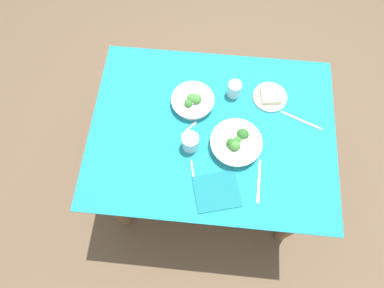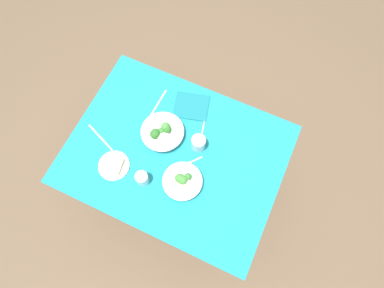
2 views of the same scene
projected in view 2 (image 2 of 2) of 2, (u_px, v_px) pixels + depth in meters
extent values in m
plane|color=brown|center=(180.00, 184.00, 2.53)|extent=(6.00, 6.00, 0.00)
cube|color=#197A84|center=(175.00, 153.00, 1.85)|extent=(1.21, 0.92, 0.01)
cube|color=brown|center=(176.00, 154.00, 1.86)|extent=(1.17, 0.89, 0.02)
cylinder|color=brown|center=(265.00, 155.00, 2.24)|extent=(0.07, 0.07, 0.70)
cylinder|color=brown|center=(138.00, 102.00, 2.39)|extent=(0.07, 0.07, 0.70)
cylinder|color=brown|center=(226.00, 254.00, 2.01)|extent=(0.07, 0.07, 0.70)
cylinder|color=brown|center=(87.00, 188.00, 2.16)|extent=(0.07, 0.07, 0.70)
cylinder|color=white|center=(183.00, 182.00, 1.77)|extent=(0.19, 0.19, 0.04)
cylinder|color=white|center=(182.00, 181.00, 1.75)|extent=(0.22, 0.22, 0.01)
sphere|color=#3D7A33|center=(180.00, 179.00, 1.74)|extent=(0.06, 0.06, 0.06)
sphere|color=#3D7A33|center=(183.00, 180.00, 1.74)|extent=(0.06, 0.06, 0.06)
sphere|color=#33702D|center=(188.00, 177.00, 1.74)|extent=(0.04, 0.04, 0.04)
cylinder|color=beige|center=(182.00, 182.00, 1.73)|extent=(0.08, 0.08, 0.01)
cylinder|color=white|center=(163.00, 133.00, 1.87)|extent=(0.22, 0.22, 0.04)
cylinder|color=white|center=(162.00, 131.00, 1.84)|extent=(0.25, 0.25, 0.01)
sphere|color=#286023|center=(155.00, 134.00, 1.82)|extent=(0.06, 0.06, 0.06)
sphere|color=#33702D|center=(161.00, 131.00, 1.83)|extent=(0.04, 0.04, 0.04)
sphere|color=#3D7A33|center=(168.00, 129.00, 1.84)|extent=(0.05, 0.05, 0.05)
sphere|color=#3D7A33|center=(166.00, 127.00, 1.83)|extent=(0.05, 0.05, 0.05)
sphere|color=#286023|center=(167.00, 130.00, 1.83)|extent=(0.05, 0.05, 0.05)
cylinder|color=beige|center=(161.00, 132.00, 1.83)|extent=(0.09, 0.09, 0.01)
cylinder|color=silver|center=(114.00, 166.00, 1.81)|extent=(0.17, 0.17, 0.01)
cube|color=beige|center=(113.00, 165.00, 1.80)|extent=(0.11, 0.11, 0.03)
cylinder|color=silver|center=(198.00, 143.00, 1.82)|extent=(0.08, 0.08, 0.09)
cylinder|color=silver|center=(142.00, 178.00, 1.75)|extent=(0.07, 0.07, 0.09)
cube|color=#B7B7BC|center=(196.00, 160.00, 1.83)|extent=(0.05, 0.06, 0.00)
cube|color=#B7B7BC|center=(188.00, 163.00, 1.82)|extent=(0.03, 0.03, 0.00)
cube|color=#B7B7BC|center=(203.00, 127.00, 1.90)|extent=(0.03, 0.08, 0.00)
cube|color=#B7B7BC|center=(205.00, 119.00, 1.92)|extent=(0.02, 0.03, 0.00)
cube|color=#B7B7BC|center=(100.00, 137.00, 1.88)|extent=(0.21, 0.09, 0.00)
cube|color=#B7B7BC|center=(158.00, 104.00, 1.96)|extent=(0.02, 0.21, 0.00)
cube|color=#156870|center=(191.00, 106.00, 1.95)|extent=(0.24, 0.22, 0.01)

